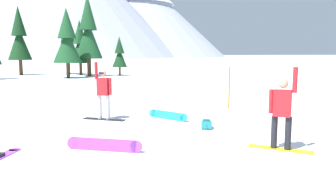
{
  "coord_description": "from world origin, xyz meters",
  "views": [
    {
      "loc": [
        -2.74,
        -8.1,
        2.32
      ],
      "look_at": [
        -0.25,
        2.1,
        1.0
      ],
      "focal_mm": 35.0,
      "sensor_mm": 36.0,
      "label": 1
    }
  ],
  "objects_px": {
    "trail_marker_pole": "(229,88)",
    "pine_tree_leaning": "(19,37)",
    "snowboarder_midground": "(103,93)",
    "pine_tree_young": "(120,54)",
    "pine_tree_slender": "(67,40)",
    "loose_snowboard_near_left": "(104,145)",
    "pine_tree_twin": "(88,32)",
    "loose_snowboard_near_right": "(168,115)",
    "backpack_teal": "(206,124)",
    "snowboarder_foreground": "(282,111)",
    "pine_tree_tall": "(68,44)",
    "pine_tree_short": "(80,45)"
  },
  "relations": [
    {
      "from": "trail_marker_pole",
      "to": "pine_tree_leaning",
      "type": "relative_size",
      "value": 0.24
    },
    {
      "from": "snowboarder_midground",
      "to": "trail_marker_pole",
      "type": "xyz_separation_m",
      "value": [
        5.25,
        1.12,
        -0.08
      ]
    },
    {
      "from": "trail_marker_pole",
      "to": "pine_tree_young",
      "type": "height_order",
      "value": "pine_tree_young"
    },
    {
      "from": "pine_tree_young",
      "to": "pine_tree_slender",
      "type": "relative_size",
      "value": 0.62
    },
    {
      "from": "loose_snowboard_near_left",
      "to": "pine_tree_twin",
      "type": "bearing_deg",
      "value": 90.42
    },
    {
      "from": "pine_tree_twin",
      "to": "pine_tree_young",
      "type": "height_order",
      "value": "pine_tree_twin"
    },
    {
      "from": "pine_tree_young",
      "to": "pine_tree_slender",
      "type": "distance_m",
      "value": 5.75
    },
    {
      "from": "snowboarder_midground",
      "to": "loose_snowboard_near_right",
      "type": "bearing_deg",
      "value": -11.12
    },
    {
      "from": "loose_snowboard_near_right",
      "to": "trail_marker_pole",
      "type": "distance_m",
      "value": 3.5
    },
    {
      "from": "backpack_teal",
      "to": "pine_tree_young",
      "type": "distance_m",
      "value": 25.31
    },
    {
      "from": "backpack_teal",
      "to": "trail_marker_pole",
      "type": "height_order",
      "value": "trail_marker_pole"
    },
    {
      "from": "snowboarder_foreground",
      "to": "pine_tree_tall",
      "type": "relative_size",
      "value": 0.32
    },
    {
      "from": "pine_tree_short",
      "to": "loose_snowboard_near_right",
      "type": "bearing_deg",
      "value": -82.23
    },
    {
      "from": "backpack_teal",
      "to": "pine_tree_tall",
      "type": "bearing_deg",
      "value": 100.86
    },
    {
      "from": "pine_tree_twin",
      "to": "pine_tree_tall",
      "type": "relative_size",
      "value": 1.32
    },
    {
      "from": "snowboarder_foreground",
      "to": "loose_snowboard_near_right",
      "type": "distance_m",
      "value": 4.7
    },
    {
      "from": "loose_snowboard_near_left",
      "to": "pine_tree_tall",
      "type": "relative_size",
      "value": 0.28
    },
    {
      "from": "pine_tree_short",
      "to": "trail_marker_pole",
      "type": "bearing_deg",
      "value": -74.75
    },
    {
      "from": "loose_snowboard_near_left",
      "to": "loose_snowboard_near_right",
      "type": "height_order",
      "value": "loose_snowboard_near_left"
    },
    {
      "from": "pine_tree_twin",
      "to": "loose_snowboard_near_right",
      "type": "bearing_deg",
      "value": -83.71
    },
    {
      "from": "pine_tree_young",
      "to": "pine_tree_slender",
      "type": "xyz_separation_m",
      "value": [
        -5.08,
        -2.33,
        1.35
      ]
    },
    {
      "from": "pine_tree_twin",
      "to": "snowboarder_midground",
      "type": "bearing_deg",
      "value": -89.07
    },
    {
      "from": "loose_snowboard_near_left",
      "to": "trail_marker_pole",
      "type": "xyz_separation_m",
      "value": [
        5.43,
        4.9,
        0.73
      ]
    },
    {
      "from": "loose_snowboard_near_right",
      "to": "pine_tree_young",
      "type": "xyz_separation_m",
      "value": [
        0.54,
        23.54,
        2.08
      ]
    },
    {
      "from": "pine_tree_leaning",
      "to": "snowboarder_foreground",
      "type": "bearing_deg",
      "value": -69.74
    },
    {
      "from": "trail_marker_pole",
      "to": "pine_tree_twin",
      "type": "xyz_separation_m",
      "value": [
        -5.63,
        21.86,
        3.58
      ]
    },
    {
      "from": "loose_snowboard_near_right",
      "to": "pine_tree_slender",
      "type": "bearing_deg",
      "value": 102.08
    },
    {
      "from": "loose_snowboard_near_left",
      "to": "pine_tree_leaning",
      "type": "xyz_separation_m",
      "value": [
        -7.35,
        30.26,
        3.85
      ]
    },
    {
      "from": "loose_snowboard_near_right",
      "to": "backpack_teal",
      "type": "relative_size",
      "value": 2.55
    },
    {
      "from": "snowboarder_midground",
      "to": "pine_tree_leaning",
      "type": "relative_size",
      "value": 0.28
    },
    {
      "from": "pine_tree_tall",
      "to": "pine_tree_twin",
      "type": "bearing_deg",
      "value": -63.11
    },
    {
      "from": "snowboarder_midground",
      "to": "trail_marker_pole",
      "type": "relative_size",
      "value": 1.15
    },
    {
      "from": "pine_tree_twin",
      "to": "pine_tree_tall",
      "type": "xyz_separation_m",
      "value": [
        -2.25,
        4.44,
        -1.08
      ]
    },
    {
      "from": "loose_snowboard_near_right",
      "to": "pine_tree_twin",
      "type": "xyz_separation_m",
      "value": [
        -2.58,
        23.42,
        4.32
      ]
    },
    {
      "from": "loose_snowboard_near_right",
      "to": "pine_tree_young",
      "type": "relative_size",
      "value": 0.35
    },
    {
      "from": "snowboarder_midground",
      "to": "pine_tree_young",
      "type": "xyz_separation_m",
      "value": [
        2.75,
        23.1,
        1.27
      ]
    },
    {
      "from": "pine_tree_leaning",
      "to": "loose_snowboard_near_right",
      "type": "bearing_deg",
      "value": -70.12
    },
    {
      "from": "trail_marker_pole",
      "to": "pine_tree_short",
      "type": "height_order",
      "value": "pine_tree_short"
    },
    {
      "from": "backpack_teal",
      "to": "pine_tree_young",
      "type": "height_order",
      "value": "pine_tree_young"
    },
    {
      "from": "snowboarder_foreground",
      "to": "pine_tree_young",
      "type": "distance_m",
      "value": 27.87
    },
    {
      "from": "loose_snowboard_near_left",
      "to": "backpack_teal",
      "type": "distance_m",
      "value": 3.62
    },
    {
      "from": "pine_tree_slender",
      "to": "backpack_teal",
      "type": "bearing_deg",
      "value": -76.79
    },
    {
      "from": "pine_tree_slender",
      "to": "pine_tree_young",
      "type": "bearing_deg",
      "value": 24.66
    },
    {
      "from": "snowboarder_midground",
      "to": "pine_tree_slender",
      "type": "bearing_deg",
      "value": 96.4
    },
    {
      "from": "backpack_teal",
      "to": "pine_tree_leaning",
      "type": "xyz_separation_m",
      "value": [
        -10.57,
        28.61,
        3.87
      ]
    },
    {
      "from": "pine_tree_young",
      "to": "pine_tree_slender",
      "type": "bearing_deg",
      "value": -155.34
    },
    {
      "from": "pine_tree_twin",
      "to": "pine_tree_young",
      "type": "bearing_deg",
      "value": 2.18
    },
    {
      "from": "snowboarder_foreground",
      "to": "snowboarder_midground",
      "type": "xyz_separation_m",
      "value": [
        -3.99,
        4.71,
        0.01
      ]
    },
    {
      "from": "loose_snowboard_near_right",
      "to": "pine_tree_short",
      "type": "bearing_deg",
      "value": 97.77
    },
    {
      "from": "snowboarder_foreground",
      "to": "backpack_teal",
      "type": "distance_m",
      "value": 2.87
    }
  ]
}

